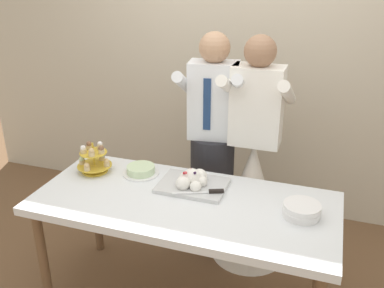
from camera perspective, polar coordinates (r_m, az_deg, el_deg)
rear_wall at (r=3.60m, az=6.67°, el=13.15°), size 5.20×0.10×2.90m
dessert_table at (r=2.58m, az=-1.10°, el=-8.91°), size 1.80×0.80×0.78m
cupcake_stand at (r=2.90m, az=-13.00°, el=-2.04°), size 0.23×0.23×0.21m
main_cake_tray at (r=2.65m, az=0.09°, el=-5.03°), size 0.43×0.32×0.13m
plate_stack at (r=2.45m, az=14.51°, el=-8.58°), size 0.21×0.21×0.08m
round_cake at (r=2.84m, az=-6.88°, el=-3.53°), size 0.24×0.24×0.06m
person_groom at (r=3.12m, az=2.73°, el=-1.92°), size 0.52×0.55×1.66m
person_bride at (r=3.11m, az=8.02°, el=-5.63°), size 0.56×0.56×1.66m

